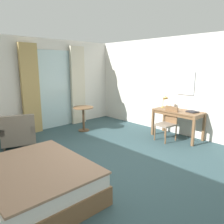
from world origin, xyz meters
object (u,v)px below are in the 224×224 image
Objects in this scene: armchair_by_window at (18,133)px; round_cafe_table at (83,113)px; desk_chair at (168,122)px; bed at (8,191)px; writing_desk at (178,114)px; desk_lamp at (165,98)px; closed_book at (192,112)px.

armchair_by_window reaches higher than round_cafe_table.
round_cafe_table is at bearing 116.95° from desk_chair.
desk_chair is at bearing -63.05° from round_cafe_table.
bed is 3.03× the size of round_cafe_table.
desk_lamp is at bearing 91.66° from writing_desk.
desk_chair is at bearing 146.74° from closed_book.
writing_desk is at bearing -57.66° from round_cafe_table.
bed is at bearing -113.74° from armchair_by_window.
closed_book is at bearing -60.31° from round_cafe_table.
writing_desk is at bearing -35.20° from armchair_by_window.
desk_chair is at bearing 0.95° from bed.
writing_desk is at bearing -88.34° from desk_lamp.
bed is 8.69× the size of closed_book.
desk_lamp reaches higher than closed_book.
closed_book is (4.56, -0.40, 0.52)m from bed.
desk_lamp is at bearing 111.46° from closed_book.
armchair_by_window is (-3.43, 2.42, -0.35)m from writing_desk.
desk_lamp reaches higher than writing_desk.
desk_lamp is 2.47m from round_cafe_table.
desk_chair is at bearing 165.12° from writing_desk.
desk_chair is (-0.34, 0.09, -0.18)m from writing_desk.
closed_book is (0.07, -0.38, 0.11)m from writing_desk.
round_cafe_table is at bearing 135.45° from closed_book.
desk_chair is (4.15, 0.07, 0.23)m from bed.
bed is 2.49× the size of desk_chair.
desk_chair is at bearing -37.00° from armchair_by_window.
closed_book is 4.50m from armchair_by_window.
desk_lamp is 0.56× the size of round_cafe_table.
closed_book is 3.13m from round_cafe_table.
bed is at bearing -169.21° from closed_book.
round_cafe_table is (-1.48, 2.33, -0.14)m from writing_desk.
desk_chair reaches higher than round_cafe_table.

